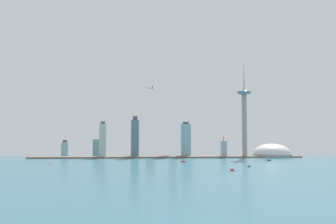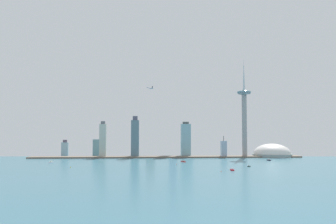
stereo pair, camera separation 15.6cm
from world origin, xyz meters
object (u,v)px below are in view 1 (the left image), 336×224
(skyscraper_5, at_px, (189,143))
(boat_2, at_px, (249,166))
(skyscraper_3, at_px, (173,129))
(skyscraper_7, at_px, (65,149))
(boat_0, at_px, (183,161))
(stadium_dome, at_px, (272,154))
(channel_buoy_0, at_px, (70,167))
(boat_1, at_px, (269,160))
(skyscraper_8, at_px, (97,147))
(skyscraper_4, at_px, (103,140))
(channel_buoy_1, at_px, (221,171))
(boat_3, at_px, (51,162))
(skyscraper_0, at_px, (135,138))
(boat_4, at_px, (232,170))
(observation_tower, at_px, (244,109))
(skyscraper_1, at_px, (186,140))
(skyscraper_6, at_px, (224,149))
(airplane, at_px, (149,88))
(channel_buoy_2, at_px, (177,164))
(skyscraper_2, at_px, (150,145))

(skyscraper_5, bearing_deg, boat_2, -76.81)
(skyscraper_3, relative_size, boat_2, 19.66)
(skyscraper_7, xyz_separation_m, boat_0, (328.35, -200.40, -20.38))
(stadium_dome, height_order, channel_buoy_0, stadium_dome)
(stadium_dome, height_order, boat_1, stadium_dome)
(skyscraper_8, height_order, boat_1, skyscraper_8)
(skyscraper_4, height_order, channel_buoy_1, skyscraper_4)
(skyscraper_3, distance_m, boat_3, 375.43)
(skyscraper_0, bearing_deg, boat_4, -59.13)
(observation_tower, height_order, skyscraper_1, observation_tower)
(skyscraper_7, bearing_deg, boat_1, -17.48)
(channel_buoy_1, bearing_deg, skyscraper_3, 98.52)
(skyscraper_1, xyz_separation_m, skyscraper_8, (-259.14, 37.49, -22.20))
(skyscraper_8, distance_m, boat_3, 223.50)
(skyscraper_3, bearing_deg, boat_2, -67.36)
(skyscraper_7, height_order, channel_buoy_1, skyscraper_7)
(skyscraper_1, distance_m, boat_0, 177.00)
(skyscraper_6, relative_size, channel_buoy_1, 29.78)
(skyscraper_8, distance_m, airplane, 231.15)
(skyscraper_8, bearing_deg, skyscraper_6, -10.76)
(boat_4, height_order, airplane, airplane)
(skyscraper_6, distance_m, channel_buoy_2, 253.17)
(skyscraper_3, xyz_separation_m, boat_2, (135.85, -325.73, -79.67))
(boat_0, bearing_deg, channel_buoy_1, 154.70)
(observation_tower, height_order, skyscraper_7, observation_tower)
(boat_0, bearing_deg, channel_buoy_2, 122.73)
(skyscraper_4, bearing_deg, skyscraper_1, 5.69)
(skyscraper_4, bearing_deg, skyscraper_6, -1.38)
(boat_4, bearing_deg, skyscraper_3, 17.38)
(skyscraper_0, xyz_separation_m, boat_2, (246.64, -264.17, -53.36))
(boat_4, bearing_deg, channel_buoy_0, 83.00)
(boat_4, bearing_deg, skyscraper_5, 9.55)
(skyscraper_1, relative_size, skyscraper_4, 0.99)
(skyscraper_5, bearing_deg, boat_3, -145.05)
(skyscraper_2, xyz_separation_m, skyscraper_6, (206.13, -80.27, -9.78))
(skyscraper_0, xyz_separation_m, skyscraper_1, (145.11, 20.54, -6.06))
(boat_0, relative_size, boat_1, 1.22)
(skyscraper_0, bearing_deg, boat_1, -19.48)
(observation_tower, height_order, stadium_dome, observation_tower)
(boat_1, bearing_deg, observation_tower, 163.87)
(skyscraper_1, bearing_deg, channel_buoy_0, -133.10)
(skyscraper_7, xyz_separation_m, airplane, (243.84, -18.84, 177.26))
(stadium_dome, distance_m, channel_buoy_2, 367.15)
(observation_tower, distance_m, skyscraper_6, 128.33)
(boat_3, distance_m, channel_buoy_1, 408.67)
(stadium_dome, bearing_deg, boat_3, -164.81)
(observation_tower, height_order, skyscraper_3, observation_tower)
(skyscraper_3, bearing_deg, skyscraper_1, -50.09)
(stadium_dome, xyz_separation_m, boat_1, (-53.91, -126.60, -6.88))
(airplane, bearing_deg, skyscraper_3, -138.85)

